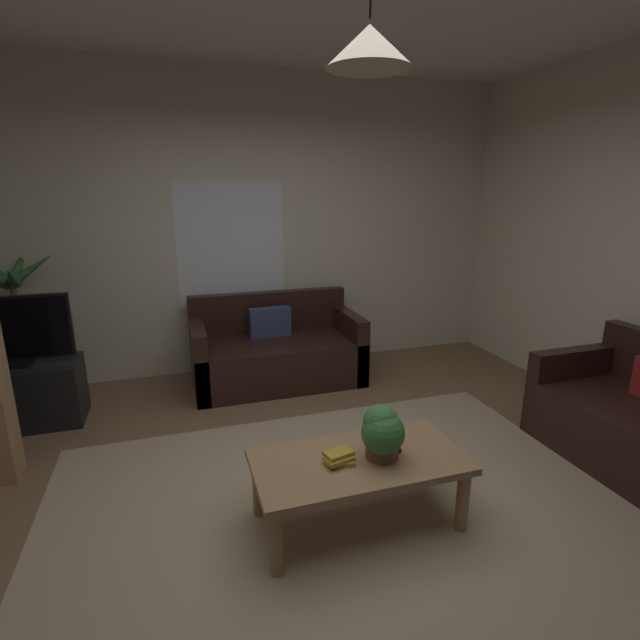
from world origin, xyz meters
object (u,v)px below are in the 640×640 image
object	(u,v)px
couch_under_window	(276,353)
pendant_lamp	(369,46)
tv	(7,331)
coffee_table	(359,468)
book_on_table_1	(339,459)
potted_plant_on_table	(382,431)
book_on_table_2	(339,453)
remote_on_table_0	(389,454)
tv_stand	(20,395)
potted_palm_corner	(21,338)
book_on_table_0	(340,462)

from	to	relation	value
couch_under_window	pendant_lamp	world-z (taller)	pendant_lamp
couch_under_window	tv	xyz separation A→B (m)	(-2.11, -0.30, 0.51)
couch_under_window	coffee_table	xyz separation A→B (m)	(-0.02, -2.14, 0.06)
book_on_table_1	potted_plant_on_table	size ratio (longest dim) A/B	0.50
coffee_table	book_on_table_2	size ratio (longest dim) A/B	7.76
coffee_table	remote_on_table_0	size ratio (longest dim) A/B	7.18
coffee_table	book_on_table_2	xyz separation A→B (m)	(-0.12, -0.01, 0.12)
potted_plant_on_table	tv_stand	distance (m)	2.93
potted_palm_corner	pendant_lamp	bearing A→B (deg)	-47.86
book_on_table_1	book_on_table_2	size ratio (longest dim) A/B	1.03
tv	pendant_lamp	xyz separation A→B (m)	(2.09, -1.84, 1.61)
book_on_table_0	tv_stand	size ratio (longest dim) A/B	0.16
coffee_table	pendant_lamp	world-z (taller)	pendant_lamp
coffee_table	book_on_table_2	bearing A→B (deg)	-177.31
couch_under_window	potted_palm_corner	size ratio (longest dim) A/B	1.14
tv	book_on_table_1	bearing A→B (deg)	-43.43
book_on_table_2	pendant_lamp	distance (m)	1.94
book_on_table_2	tv	world-z (taller)	tv
book_on_table_0	potted_palm_corner	distance (m)	3.17
couch_under_window	remote_on_table_0	size ratio (longest dim) A/B	9.83
remote_on_table_0	tv_stand	size ratio (longest dim) A/B	0.18
book_on_table_0	potted_plant_on_table	size ratio (longest dim) A/B	0.48
potted_plant_on_table	pendant_lamp	distance (m)	1.83
remote_on_table_0	tv	size ratio (longest dim) A/B	0.18
couch_under_window	tv_stand	distance (m)	2.13
tv	pendant_lamp	distance (m)	3.22
tv_stand	book_on_table_1	bearing A→B (deg)	-43.76
potted_palm_corner	potted_plant_on_table	bearing A→B (deg)	-46.88
coffee_table	potted_palm_corner	xyz separation A→B (m)	(-2.17, 2.40, 0.22)
book_on_table_2	remote_on_table_0	size ratio (longest dim) A/B	0.93
couch_under_window	pendant_lamp	size ratio (longest dim) A/B	2.67
book_on_table_0	tv	distance (m)	2.74
potted_plant_on_table	tv_stand	world-z (taller)	potted_plant_on_table
coffee_table	tv	xyz separation A→B (m)	(-2.09, 1.84, 0.44)
book_on_table_0	tv	bearing A→B (deg)	136.78
coffee_table	book_on_table_0	bearing A→B (deg)	-171.43
book_on_table_1	remote_on_table_0	bearing A→B (deg)	-1.34
pendant_lamp	tv	bearing A→B (deg)	138.66
potted_plant_on_table	potted_palm_corner	size ratio (longest dim) A/B	0.22
couch_under_window	book_on_table_0	size ratio (longest dim) A/B	10.76
potted_plant_on_table	pendant_lamp	bearing A→B (deg)	160.75
coffee_table	tv	distance (m)	2.82
book_on_table_2	potted_plant_on_table	distance (m)	0.26
potted_plant_on_table	tv_stand	xyz separation A→B (m)	(-2.21, 1.90, -0.31)
tv_stand	potted_palm_corner	xyz separation A→B (m)	(-0.08, 0.53, 0.31)
coffee_table	book_on_table_1	bearing A→B (deg)	-169.55
potted_plant_on_table	potted_palm_corner	distance (m)	3.34
book_on_table_2	potted_plant_on_table	size ratio (longest dim) A/B	0.48
tv_stand	book_on_table_2	bearing A→B (deg)	-43.46
potted_palm_corner	book_on_table_0	bearing A→B (deg)	-49.61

